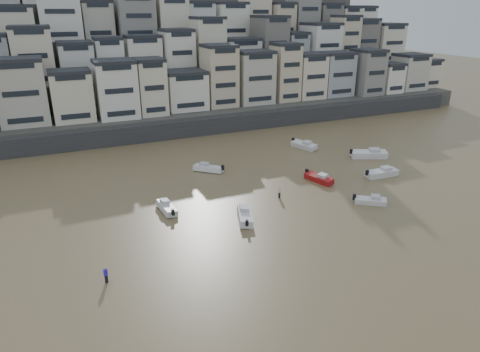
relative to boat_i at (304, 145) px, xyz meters
name	(u,v)px	position (x,y,z in m)	size (l,w,h in m)	color
harbor_wall	(191,127)	(-16.85, 17.44, 0.96)	(140.00, 3.00, 3.50)	#38383A
hillside	(162,54)	(-12.11, 57.28, 12.22)	(141.04, 66.00, 50.00)	#4C4C47
boat_i	(304,145)	(0.00, 0.00, 0.00)	(5.80, 1.90, 1.58)	silver
boat_f	(167,207)	(-31.11, -15.98, -0.10)	(5.04, 1.65, 1.37)	silver
boat_d	(382,172)	(3.48, -17.61, 0.03)	(6.01, 1.97, 1.64)	silver
boat_c	(245,214)	(-22.72, -22.41, -0.04)	(5.54, 1.81, 1.51)	silver
boat_g	(369,153)	(7.75, -9.44, 0.15)	(6.89, 2.26, 1.88)	silver
boat_b	(370,200)	(-5.04, -25.12, -0.16)	(4.59, 1.50, 1.25)	silver
boat_h	(208,167)	(-20.95, -4.15, -0.06)	(5.39, 1.76, 1.47)	silver
boat_e	(319,177)	(-6.88, -15.36, -0.07)	(5.29, 1.73, 1.44)	maroon
person_blue	(106,275)	(-40.64, -28.98, 0.08)	(0.44, 0.44, 1.74)	#2E1ACA
person_pink	(279,192)	(-15.41, -18.21, 0.08)	(0.44, 0.44, 1.74)	beige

